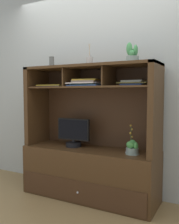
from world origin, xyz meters
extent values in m
cube|color=olive|center=(0.00, 0.00, -0.01)|extent=(6.00, 6.00, 0.02)
cube|color=#ADB4B0|center=(0.00, 0.29, 1.40)|extent=(6.00, 0.02, 2.80)
cube|color=#462D17|center=(0.00, 0.00, 0.29)|extent=(1.60, 0.52, 0.58)
cube|color=#3F2716|center=(0.00, -0.26, 0.15)|extent=(1.53, 0.01, 0.25)
sphere|color=silver|center=(0.00, -0.28, 0.15)|extent=(0.02, 0.02, 0.02)
cube|color=#462D17|center=(-0.77, 0.00, 1.06)|extent=(0.06, 0.45, 0.96)
cube|color=#462D17|center=(0.77, 0.00, 1.06)|extent=(0.06, 0.45, 0.96)
cube|color=#3F2716|center=(0.00, 0.22, 1.05)|extent=(1.54, 0.02, 0.93)
cube|color=#462D17|center=(0.00, 0.00, 1.53)|extent=(1.60, 0.45, 0.03)
cube|color=#462D17|center=(0.00, 0.00, 1.30)|extent=(1.48, 0.41, 0.02)
cube|color=#462D17|center=(-0.25, 0.00, 1.41)|extent=(0.02, 0.38, 0.21)
cube|color=#462D17|center=(0.25, 0.00, 1.41)|extent=(0.02, 0.38, 0.21)
cylinder|color=black|center=(-0.22, -0.01, 0.61)|extent=(0.19, 0.19, 0.05)
cylinder|color=black|center=(-0.22, -0.01, 0.65)|extent=(0.04, 0.04, 0.03)
cube|color=black|center=(-0.22, -0.01, 0.80)|extent=(0.43, 0.03, 0.26)
cube|color=black|center=(-0.22, -0.02, 0.80)|extent=(0.40, 0.00, 0.23)
cylinder|color=#8E979E|center=(0.50, 0.01, 0.61)|extent=(0.10, 0.10, 0.05)
cylinder|color=#8E979E|center=(0.50, 0.01, 0.59)|extent=(0.12, 0.12, 0.01)
cylinder|color=#4C6B38|center=(0.50, 0.01, 0.76)|extent=(0.01, 0.03, 0.24)
sphere|color=gold|center=(0.51, 0.02, 0.76)|extent=(0.02, 0.02, 0.02)
sphere|color=gold|center=(0.50, 0.01, 0.80)|extent=(0.03, 0.03, 0.03)
sphere|color=gold|center=(0.51, 0.02, 0.84)|extent=(0.02, 0.02, 0.02)
sphere|color=gold|center=(0.49, 0.02, 0.88)|extent=(0.02, 0.02, 0.02)
ellipsoid|color=#33782E|center=(0.52, 0.00, 0.67)|extent=(0.05, 0.06, 0.12)
ellipsoid|color=#33782E|center=(0.52, 0.02, 0.67)|extent=(0.05, 0.06, 0.12)
cylinder|color=gray|center=(0.54, -0.04, 0.62)|extent=(0.13, 0.13, 0.07)
cylinder|color=gray|center=(0.54, -0.04, 0.59)|extent=(0.14, 0.14, 0.01)
ellipsoid|color=#479546|center=(0.58, -0.05, 0.68)|extent=(0.05, 0.06, 0.08)
ellipsoid|color=#479546|center=(0.53, -0.02, 0.69)|extent=(0.08, 0.06, 0.08)
ellipsoid|color=#479546|center=(0.52, -0.07, 0.69)|extent=(0.08, 0.04, 0.07)
cube|color=navy|center=(0.50, 0.06, 1.32)|extent=(0.24, 0.24, 0.02)
cube|color=#293038|center=(0.52, 0.07, 1.33)|extent=(0.26, 0.25, 0.01)
cube|color=#B29E3F|center=(0.50, 0.06, 1.34)|extent=(0.33, 0.20, 0.01)
cube|color=beige|center=(0.52, 0.06, 1.36)|extent=(0.26, 0.21, 0.02)
cube|color=#3A3946|center=(-0.50, -0.01, 1.31)|extent=(0.37, 0.27, 0.01)
cube|color=gold|center=(-0.50, -0.01, 1.33)|extent=(0.36, 0.28, 0.01)
cube|color=navy|center=(-0.01, -0.04, 1.32)|extent=(0.41, 0.31, 0.01)
cube|color=#3B726E|center=(-0.02, -0.05, 1.33)|extent=(0.33, 0.21, 0.01)
cube|color=beige|center=(-0.02, -0.04, 1.34)|extent=(0.39, 0.33, 0.01)
cube|color=gray|center=(-0.02, -0.04, 1.36)|extent=(0.28, 0.24, 0.02)
cube|color=#B99029|center=(-0.02, -0.04, 1.38)|extent=(0.31, 0.22, 0.02)
cylinder|color=#B4AFA9|center=(0.00, 0.00, 1.59)|extent=(0.08, 0.08, 0.09)
cylinder|color=#B4AFA9|center=(0.00, 0.00, 1.65)|extent=(0.03, 0.03, 0.02)
cylinder|color=tan|center=(0.00, 0.00, 1.72)|extent=(0.00, 0.02, 0.15)
cylinder|color=tan|center=(0.00, 0.00, 1.72)|extent=(0.02, 0.00, 0.15)
cylinder|color=tan|center=(0.00, 0.00, 1.72)|extent=(0.00, 0.02, 0.15)
cylinder|color=tan|center=(0.00, 0.00, 1.72)|extent=(0.02, 0.00, 0.15)
cylinder|color=gray|center=(0.52, -0.02, 1.58)|extent=(0.13, 0.13, 0.07)
cylinder|color=gray|center=(0.52, -0.02, 1.55)|extent=(0.15, 0.15, 0.01)
ellipsoid|color=#459351|center=(0.55, -0.01, 1.67)|extent=(0.04, 0.07, 0.12)
ellipsoid|color=#459351|center=(0.52, 0.00, 1.66)|extent=(0.06, 0.05, 0.07)
ellipsoid|color=#459351|center=(0.49, -0.03, 1.69)|extent=(0.06, 0.04, 0.13)
ellipsoid|color=#459351|center=(0.53, -0.06, 1.64)|extent=(0.06, 0.04, 0.07)
cylinder|color=#5B5D5A|center=(-0.52, -0.02, 1.61)|extent=(0.06, 0.06, 0.12)
torus|color=#5B5D5A|center=(-0.52, -0.02, 1.67)|extent=(0.06, 0.06, 0.01)
camera|label=1|loc=(1.40, -2.61, 1.24)|focal=40.97mm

